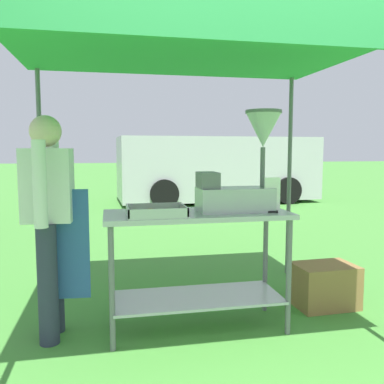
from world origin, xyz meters
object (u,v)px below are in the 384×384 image
object	(u,v)px
donut_tray	(156,213)
vendor	(49,215)
donut_cart	(197,245)
stall_canopy	(195,51)
menu_sign	(272,197)
van_silver	(216,168)
supply_crate	(324,285)
donut_fryer	(243,172)

from	to	relation	value
donut_tray	vendor	xyz separation A→B (m)	(-0.74, 0.18, -0.02)
donut_cart	donut_tray	bearing A→B (deg)	-159.70
stall_canopy	menu_sign	bearing A→B (deg)	-23.11
donut_cart	van_silver	size ratio (longest dim) A/B	0.27
donut_cart	menu_sign	xyz separation A→B (m)	(0.54, -0.13, 0.37)
donut_cart	vendor	bearing A→B (deg)	176.55
donut_cart	van_silver	distance (m)	7.83
stall_canopy	donut_cart	size ratio (longest dim) A/B	2.00
vendor	supply_crate	world-z (taller)	vendor
donut_cart	menu_sign	world-z (taller)	menu_sign
stall_canopy	vendor	world-z (taller)	stall_canopy
donut_tray	van_silver	world-z (taller)	van_silver
stall_canopy	supply_crate	bearing A→B (deg)	5.46
donut_cart	van_silver	xyz separation A→B (m)	(2.15, 7.53, 0.23)
donut_tray	donut_fryer	world-z (taller)	donut_fryer
stall_canopy	van_silver	size ratio (longest dim) A/B	0.53
donut_cart	supply_crate	bearing A→B (deg)	10.11
menu_sign	supply_crate	distance (m)	1.11
donut_cart	menu_sign	distance (m)	0.67
donut_cart	donut_tray	world-z (taller)	donut_tray
donut_cart	stall_canopy	bearing A→B (deg)	90.00
stall_canopy	van_silver	distance (m)	7.83
stall_canopy	donut_tray	distance (m)	1.24
vendor	van_silver	size ratio (longest dim) A/B	0.31
donut_cart	menu_sign	bearing A→B (deg)	-13.76
donut_tray	menu_sign	xyz separation A→B (m)	(0.86, -0.01, 0.09)
stall_canopy	supply_crate	size ratio (longest dim) A/B	5.20
vendor	stall_canopy	bearing A→B (deg)	1.82
stall_canopy	vendor	distance (m)	1.60
donut_fryer	menu_sign	bearing A→B (deg)	-32.28
stall_canopy	donut_cart	xyz separation A→B (m)	(0.00, -0.10, -1.45)
menu_sign	donut_tray	bearing A→B (deg)	179.16
stall_canopy	van_silver	world-z (taller)	stall_canopy
supply_crate	donut_fryer	bearing A→B (deg)	-164.81
donut_tray	menu_sign	distance (m)	0.87
stall_canopy	vendor	size ratio (longest dim) A/B	1.72
donut_tray	supply_crate	distance (m)	1.71
stall_canopy	supply_crate	xyz separation A→B (m)	(1.19, 0.11, -1.91)
donut_tray	menu_sign	world-z (taller)	menu_sign
supply_crate	van_silver	size ratio (longest dim) A/B	0.10
donut_fryer	van_silver	bearing A→B (deg)	76.61
donut_fryer	van_silver	size ratio (longest dim) A/B	0.15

